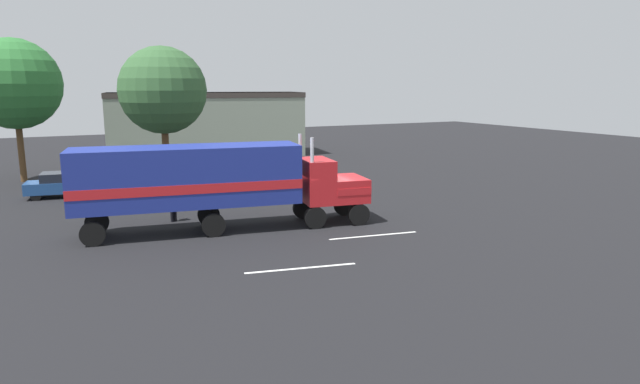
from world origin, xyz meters
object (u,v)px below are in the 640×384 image
person_bystander (173,205)px  tree_center (163,91)px  semi_truck (212,179)px  parked_car (63,184)px  tree_left (14,84)px

person_bystander → tree_center: tree_center is taller
person_bystander → tree_center: (1.28, 7.68, 5.73)m
semi_truck → person_bystander: (-1.35, 2.72, -1.63)m
parked_car → person_bystander: bearing=-63.2°
semi_truck → person_bystander: size_ratio=8.82×
semi_truck → parked_car: bearing=116.7°
person_bystander → semi_truck: bearing=-63.6°
tree_left → parked_car: bearing=-72.5°
tree_left → tree_center: tree_left is taller
tree_center → parked_car: bearing=162.4°
parked_car → tree_left: 10.03m
person_bystander → tree_center: size_ratio=0.17×
tree_left → tree_center: (8.50, -9.44, -0.42)m
parked_car → tree_center: (6.14, -1.95, 5.82)m
parked_car → semi_truck: bearing=-63.3°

